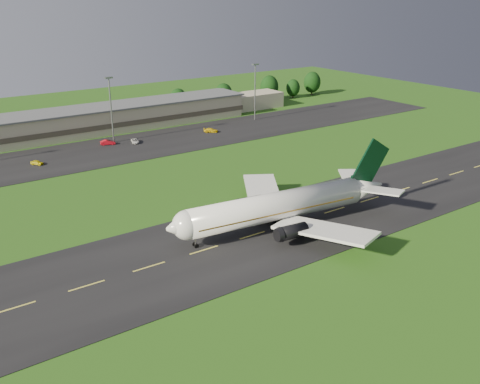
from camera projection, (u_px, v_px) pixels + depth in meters
ground at (252, 236)px, 103.35m from camera, size 360.00×360.00×0.00m
taxiway at (252, 235)px, 103.33m from camera, size 220.00×30.00×0.10m
apron at (109, 151)px, 158.47m from camera, size 260.00×30.00×0.10m
airliner at (280, 206)px, 105.23m from camera, size 51.21×41.90×15.57m
terminal at (98, 120)px, 179.05m from camera, size 145.00×16.00×8.40m
light_mast_centre at (111, 102)px, 162.83m from camera, size 2.40×1.20×20.35m
light_mast_east at (255, 85)px, 192.46m from camera, size 2.40×1.20×20.35m
tree_line at (180, 100)px, 206.22m from camera, size 191.93×9.87×10.72m
service_vehicle_a at (37, 163)px, 145.24m from camera, size 3.27×3.80×1.23m
service_vehicle_b at (108, 142)px, 164.24m from camera, size 4.82×3.00×1.50m
service_vehicle_c at (135, 141)px, 166.19m from camera, size 3.17×4.79×1.22m
service_vehicle_d at (211, 130)px, 178.82m from camera, size 4.99×4.46×1.39m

